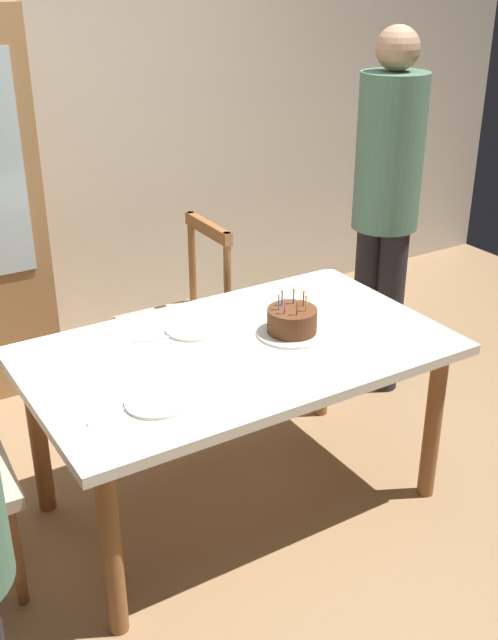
{
  "coord_description": "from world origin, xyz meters",
  "views": [
    {
      "loc": [
        -1.33,
        -2.24,
        2.07
      ],
      "look_at": [
        0.05,
        0.0,
        0.83
      ],
      "focal_mm": 43.14,
      "sensor_mm": 36.0,
      "label": 1
    }
  ],
  "objects_px": {
    "birthday_cake": "(292,323)",
    "plate_far_side": "(193,329)",
    "dining_table": "(238,366)",
    "plate_near_celebrant": "(157,402)",
    "chair_spindle_back": "(180,325)",
    "person_guest": "(386,195)"
  },
  "relations": [
    {
      "from": "birthday_cake",
      "to": "plate_far_side",
      "type": "height_order",
      "value": "birthday_cake"
    },
    {
      "from": "plate_far_side",
      "to": "dining_table",
      "type": "bearing_deg",
      "value": -69.48
    },
    {
      "from": "plate_near_celebrant",
      "to": "chair_spindle_back",
      "type": "bearing_deg",
      "value": 59.95
    },
    {
      "from": "chair_spindle_back",
      "to": "person_guest",
      "type": "xyz_separation_m",
      "value": [
        0.98,
        -0.32,
        0.58
      ]
    },
    {
      "from": "birthday_cake",
      "to": "plate_near_celebrant",
      "type": "xyz_separation_m",
      "value": [
        -0.68,
        -0.2,
        -0.04
      ]
    },
    {
      "from": "dining_table",
      "to": "plate_near_celebrant",
      "type": "height_order",
      "value": "plate_near_celebrant"
    },
    {
      "from": "plate_near_celebrant",
      "to": "person_guest",
      "type": "bearing_deg",
      "value": 23.86
    },
    {
      "from": "plate_far_side",
      "to": "person_guest",
      "type": "relative_size",
      "value": 0.12
    },
    {
      "from": "plate_near_celebrant",
      "to": "chair_spindle_back",
      "type": "height_order",
      "value": "chair_spindle_back"
    },
    {
      "from": "dining_table",
      "to": "plate_far_side",
      "type": "distance_m",
      "value": 0.25
    },
    {
      "from": "birthday_cake",
      "to": "chair_spindle_back",
      "type": "bearing_deg",
      "value": 96.58
    },
    {
      "from": "chair_spindle_back",
      "to": "birthday_cake",
      "type": "bearing_deg",
      "value": -83.42
    },
    {
      "from": "plate_near_celebrant",
      "to": "plate_far_side",
      "type": "relative_size",
      "value": 1.0
    },
    {
      "from": "birthday_cake",
      "to": "plate_near_celebrant",
      "type": "distance_m",
      "value": 0.71
    },
    {
      "from": "chair_spindle_back",
      "to": "plate_near_celebrant",
      "type": "bearing_deg",
      "value": -120.05
    },
    {
      "from": "plate_near_celebrant",
      "to": "chair_spindle_back",
      "type": "xyz_separation_m",
      "value": [
        0.58,
        1.01,
        -0.27
      ]
    },
    {
      "from": "plate_far_side",
      "to": "chair_spindle_back",
      "type": "distance_m",
      "value": 0.68
    },
    {
      "from": "chair_spindle_back",
      "to": "person_guest",
      "type": "height_order",
      "value": "person_guest"
    },
    {
      "from": "birthday_cake",
      "to": "chair_spindle_back",
      "type": "distance_m",
      "value": 0.88
    },
    {
      "from": "plate_near_celebrant",
      "to": "chair_spindle_back",
      "type": "relative_size",
      "value": 0.23
    },
    {
      "from": "plate_near_celebrant",
      "to": "plate_far_side",
      "type": "bearing_deg",
      "value": 49.9
    },
    {
      "from": "dining_table",
      "to": "person_guest",
      "type": "relative_size",
      "value": 0.89
    }
  ]
}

